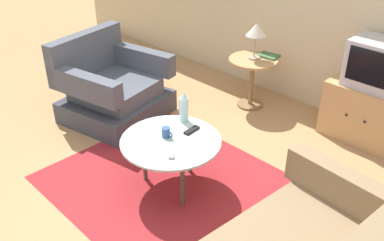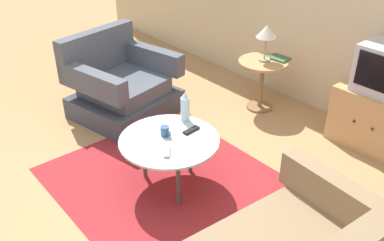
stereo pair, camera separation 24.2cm
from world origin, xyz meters
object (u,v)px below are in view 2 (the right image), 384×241
(tv_stand, at_px, (375,120))
(book, at_px, (279,58))
(armchair, at_px, (121,87))
(vase, at_px, (185,107))
(coffee_table, at_px, (169,143))
(tv_remote_silver, at_px, (167,152))
(side_table, at_px, (262,74))
(mug, at_px, (165,131))
(table_lamp, at_px, (267,33))
(tv_remote_dark, at_px, (191,130))

(tv_stand, distance_m, book, 1.21)
(armchair, relative_size, vase, 4.20)
(vase, bearing_deg, coffee_table, -62.89)
(tv_remote_silver, distance_m, book, 2.04)
(side_table, distance_m, mug, 1.70)
(side_table, xyz_separation_m, book, (0.07, 0.18, 0.17))
(coffee_table, bearing_deg, tv_stand, 67.50)
(armchair, relative_size, mug, 10.02)
(coffee_table, xyz_separation_m, vase, (-0.15, 0.29, 0.17))
(mug, height_order, book, book)
(side_table, bearing_deg, tv_remote_silver, -71.25)
(vase, height_order, mug, vase)
(side_table, bearing_deg, table_lamp, 109.40)
(tv_stand, relative_size, book, 3.19)
(coffee_table, xyz_separation_m, tv_stand, (0.79, 1.90, -0.14))
(book, bearing_deg, tv_remote_dark, -81.17)
(vase, bearing_deg, tv_remote_silver, -54.75)
(armchair, height_order, book, armchair)
(side_table, bearing_deg, coffee_table, -74.65)
(mug, xyz_separation_m, tv_remote_dark, (0.09, 0.21, -0.03))
(side_table, distance_m, tv_remote_dark, 1.52)
(table_lamp, bearing_deg, side_table, -70.60)
(coffee_table, relative_size, tv_remote_silver, 6.10)
(tv_stand, height_order, book, book)
(table_lamp, xyz_separation_m, tv_remote_dark, (0.49, -1.46, -0.41))
(tv_stand, relative_size, vase, 2.80)
(coffee_table, bearing_deg, tv_remote_silver, -41.78)
(coffee_table, height_order, vase, vase)
(coffee_table, bearing_deg, armchair, 164.30)
(coffee_table, relative_size, table_lamp, 2.09)
(side_table, height_order, tv_remote_dark, side_table)
(tv_stand, height_order, tv_remote_silver, tv_stand)
(table_lamp, xyz_separation_m, vase, (0.31, -1.38, -0.28))
(armchair, bearing_deg, table_lamp, 132.01)
(armchair, height_order, table_lamp, table_lamp)
(armchair, distance_m, tv_remote_silver, 1.65)
(armchair, relative_size, table_lamp, 2.93)
(armchair, xyz_separation_m, tv_remote_dark, (1.42, -0.18, 0.18))
(side_table, bearing_deg, mug, -76.55)
(side_table, distance_m, vase, 1.41)
(mug, bearing_deg, book, 99.98)
(vase, height_order, tv_remote_silver, vase)
(armchair, bearing_deg, book, 132.98)
(mug, bearing_deg, armchair, 163.83)
(armchair, distance_m, coffee_table, 1.45)
(side_table, bearing_deg, vase, -77.39)
(side_table, height_order, tv_stand, same)
(armchair, height_order, tv_remote_dark, armchair)
(armchair, bearing_deg, tv_remote_silver, 59.36)
(table_lamp, bearing_deg, armchair, -126.23)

